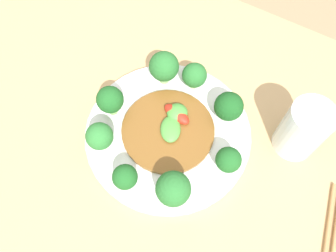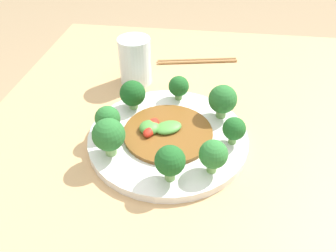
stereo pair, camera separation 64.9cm
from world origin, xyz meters
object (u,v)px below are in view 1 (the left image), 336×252
(broccoli_east, at_px, (228,160))
(broccoli_north, at_px, (194,75))
(broccoli_northeast, at_px, (229,107))
(plate, at_px, (168,133))
(broccoli_south, at_px, (125,177))
(broccoli_southwest, at_px, (100,137))
(chopsticks, at_px, (330,246))
(stirfry_center, at_px, (170,127))
(broccoli_west, at_px, (110,100))
(broccoli_northwest, at_px, (164,67))
(broccoli_southeast, at_px, (173,189))
(drinking_glass, at_px, (303,130))

(broccoli_east, xyz_separation_m, broccoli_north, (-0.13, 0.12, 0.00))
(broccoli_northeast, bearing_deg, plate, -132.43)
(broccoli_south, bearing_deg, broccoli_southwest, 155.10)
(broccoli_north, distance_m, chopsticks, 0.37)
(broccoli_northeast, bearing_deg, stirfry_center, -134.60)
(broccoli_southwest, bearing_deg, chopsticks, 6.95)
(broccoli_south, distance_m, broccoli_west, 0.15)
(broccoli_south, height_order, broccoli_northwest, broccoli_northwest)
(broccoli_east, relative_size, broccoli_northeast, 0.87)
(broccoli_southeast, distance_m, drinking_glass, 0.25)
(broccoli_south, relative_size, broccoli_north, 0.94)
(stirfry_center, bearing_deg, broccoli_east, -6.16)
(broccoli_north, height_order, stirfry_center, broccoli_north)
(stirfry_center, relative_size, chopsticks, 0.80)
(broccoli_north, distance_m, drinking_glass, 0.22)
(plate, relative_size, stirfry_center, 1.79)
(broccoli_south, height_order, broccoli_east, same)
(plate, height_order, broccoli_northeast, broccoli_northeast)
(broccoli_northeast, xyz_separation_m, broccoli_north, (-0.09, 0.03, -0.00))
(plate, bearing_deg, stirfry_center, 87.94)
(broccoli_southeast, bearing_deg, plate, 125.27)
(plate, relative_size, chopsticks, 1.44)
(broccoli_southwest, distance_m, drinking_glass, 0.35)
(broccoli_south, bearing_deg, broccoli_north, 90.57)
(broccoli_southwest, bearing_deg, drinking_glass, 33.43)
(broccoli_west, xyz_separation_m, stirfry_center, (0.11, 0.02, -0.03))
(broccoli_south, bearing_deg, stirfry_center, 86.47)
(broccoli_northwest, distance_m, chopsticks, 0.42)
(stirfry_center, bearing_deg, broccoli_west, -167.53)
(broccoli_southwest, xyz_separation_m, broccoli_northwest, (0.02, 0.18, 0.01))
(broccoli_northeast, xyz_separation_m, broccoli_southeast, (-0.01, -0.18, 0.01))
(broccoli_southeast, bearing_deg, broccoli_northwest, 125.22)
(broccoli_south, distance_m, broccoli_north, 0.23)
(broccoli_south, bearing_deg, chopsticks, 14.40)
(plate, height_order, broccoli_southwest, broccoli_southwest)
(stirfry_center, bearing_deg, broccoli_southeast, -56.47)
(broccoli_east, distance_m, broccoli_north, 0.18)
(broccoli_north, bearing_deg, broccoli_south, -89.43)
(broccoli_southeast, distance_m, stirfry_center, 0.13)
(broccoli_east, bearing_deg, drinking_glass, 53.29)
(broccoli_southwest, bearing_deg, broccoli_northwest, 84.14)
(plate, xyz_separation_m, broccoli_south, (-0.01, -0.12, 0.04))
(broccoli_east, height_order, broccoli_west, broccoli_west)
(broccoli_northeast, height_order, drinking_glass, drinking_glass)
(broccoli_east, bearing_deg, broccoli_southeast, -119.10)
(plate, height_order, broccoli_northwest, broccoli_northwest)
(broccoli_north, height_order, chopsticks, broccoli_north)
(stirfry_center, bearing_deg, chopsticks, -7.37)
(broccoli_northeast, relative_size, broccoli_west, 0.94)
(plate, distance_m, broccoli_west, 0.12)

